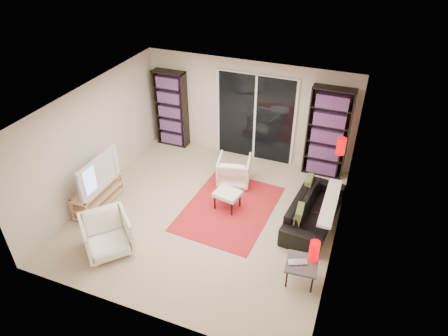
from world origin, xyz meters
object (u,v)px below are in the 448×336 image
Objects in this scene: bookshelf_left at (171,109)px; side_table at (302,265)px; tv_stand at (98,195)px; armchair_front at (107,235)px; floor_lamp at (340,152)px; sofa at (314,210)px; armchair_back at (234,170)px; ottoman at (227,195)px; bookshelf_right at (328,133)px.

side_table is at bearing -39.33° from bookshelf_left.
bookshelf_left is at bearing 84.90° from tv_stand.
armchair_front is 4.82m from floor_lamp.
side_table is at bearing -6.23° from tv_stand.
side_table is 0.41× the size of floor_lamp.
armchair_back is at bearing 76.26° from sofa.
side_table is (1.80, -1.33, 0.02)m from ottoman.
bookshelf_left is 2.41× the size of armchair_front.
side_table is at bearing -36.55° from ottoman.
armchair_back is at bearing 16.32° from armchair_front.
sofa is 3.54× the size of side_table.
armchair_back reaches higher than sofa.
sofa is at bearing -101.52° from floor_lamp.
tv_stand is 4.34m from side_table.
sofa is (4.23, 1.08, 0.02)m from tv_stand.
floor_lamp reaches higher than armchair_front.
bookshelf_right is 1.08× the size of sofa.
bookshelf_left reaches higher than floor_lamp.
armchair_back is (2.33, 1.76, 0.06)m from tv_stand.
armchair_front is at bearing -137.47° from floor_lamp.
bookshelf_right reaches higher than floor_lamp.
ottoman is at bearing 18.96° from tv_stand.
ottoman is (0.18, -0.90, 0.02)m from armchair_back.
bookshelf_left reaches higher than ottoman.
floor_lamp reaches higher than ottoman.
bookshelf_right is at bearing 10.13° from sofa.
bookshelf_right reaches higher than bookshelf_left.
tv_stand is at bearing 110.28° from sofa.
armchair_front is 1.47× the size of side_table.
armchair_back is 1.26× the size of ottoman.
ottoman is 0.42× the size of floor_lamp.
ottoman is (-1.72, -0.22, 0.06)m from sofa.
bookshelf_right is 2.65m from ottoman.
floor_lamp is at bearing -8.82° from bookshelf_left.
sofa is 1.55m from side_table.
armchair_back reaches higher than side_table.
tv_stand is at bearing 24.90° from armchair_back.
floor_lamp reaches higher than sofa.
floor_lamp is (0.15, 2.67, 0.66)m from side_table.
floor_lamp is at bearing -61.29° from bookshelf_right.
bookshelf_left is 1.46× the size of floor_lamp.
armchair_back is (-1.90, 0.68, 0.04)m from sofa.
bookshelf_left is 2.95m from tv_stand.
bookshelf_left reaches higher than side_table.
sofa is at bearing 92.92° from side_table.
armchair_front reaches higher than side_table.
sofa is (3.98, -1.78, -0.69)m from bookshelf_left.
armchair_front is (0.94, -1.03, 0.10)m from tv_stand.
bookshelf_right is 3.40m from side_table.
bookshelf_right is at bearing 34.81° from tv_stand.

